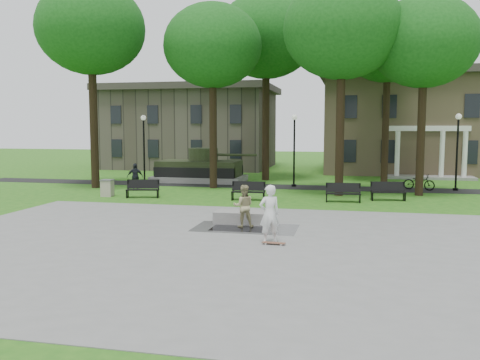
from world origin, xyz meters
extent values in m
plane|color=#1F5914|center=(0.00, 0.00, 0.00)|extent=(120.00, 120.00, 0.00)
cube|color=gray|center=(0.00, -5.00, 0.01)|extent=(22.00, 16.00, 0.02)
cube|color=black|center=(0.00, 12.00, 0.01)|extent=(44.00, 2.60, 0.01)
cube|color=#9E8460|center=(10.00, 26.00, 4.00)|extent=(16.00, 11.00, 8.00)
cube|color=#38332D|center=(10.00, 26.00, 8.30)|extent=(17.00, 12.00, 0.60)
cube|color=silver|center=(10.00, 20.50, 3.80)|extent=(6.00, 0.30, 0.40)
cube|color=#4C443D|center=(-11.00, 26.50, 3.60)|extent=(15.00, 10.00, 7.20)
cylinder|color=black|center=(-12.00, 9.00, 4.48)|extent=(0.52, 0.52, 8.96)
ellipsoid|color=#114A12|center=(-12.00, 9.00, 10.08)|extent=(6.80, 6.80, 5.78)
cylinder|color=black|center=(-4.50, 10.50, 4.00)|extent=(0.48, 0.48, 8.00)
ellipsoid|color=#114A12|center=(-4.50, 10.50, 9.00)|extent=(6.20, 6.20, 5.27)
cylinder|color=black|center=(3.50, 8.50, 4.16)|extent=(0.50, 0.50, 8.32)
ellipsoid|color=#114A12|center=(3.50, 8.50, 9.36)|extent=(6.60, 6.60, 5.61)
cylinder|color=black|center=(8.00, 9.50, 3.84)|extent=(0.46, 0.46, 7.68)
ellipsoid|color=#114A12|center=(8.00, 9.50, 8.64)|extent=(6.00, 6.00, 5.10)
cylinder|color=black|center=(-2.00, 16.00, 4.64)|extent=(0.54, 0.54, 9.28)
ellipsoid|color=#114A12|center=(-2.00, 16.00, 10.44)|extent=(7.20, 7.20, 6.12)
cylinder|color=black|center=(6.50, 16.50, 4.32)|extent=(0.50, 0.50, 8.64)
ellipsoid|color=#114A12|center=(6.50, 16.50, 9.72)|extent=(6.40, 6.40, 5.44)
cylinder|color=black|center=(-10.00, 12.30, 2.20)|extent=(0.12, 0.12, 4.40)
sphere|color=silver|center=(-10.00, 12.30, 4.55)|extent=(0.36, 0.36, 0.36)
cylinder|color=black|center=(-10.00, 12.30, 0.08)|extent=(0.32, 0.32, 0.16)
cylinder|color=black|center=(0.50, 12.30, 2.20)|extent=(0.12, 0.12, 4.40)
sphere|color=silver|center=(0.50, 12.30, 4.55)|extent=(0.36, 0.36, 0.36)
cylinder|color=black|center=(0.50, 12.30, 0.08)|extent=(0.32, 0.32, 0.16)
cylinder|color=black|center=(10.50, 12.30, 2.20)|extent=(0.12, 0.12, 4.40)
sphere|color=silver|center=(10.50, 12.30, 4.55)|extent=(0.36, 0.36, 0.36)
cylinder|color=black|center=(10.50, 12.30, 0.08)|extent=(0.32, 0.32, 0.16)
cube|color=gray|center=(-6.50, 14.00, 0.20)|extent=(6.50, 3.40, 0.40)
cube|color=#2C351C|center=(-6.50, 14.00, 0.95)|extent=(5.80, 2.80, 1.10)
cube|color=black|center=(-6.50, 12.65, 0.75)|extent=(5.80, 0.35, 0.70)
cube|color=black|center=(-6.50, 15.35, 0.75)|extent=(5.80, 0.35, 0.70)
cylinder|color=#2C351C|center=(-6.20, 14.00, 1.95)|extent=(2.10, 2.10, 0.90)
cylinder|color=#2C351C|center=(-3.90, 14.00, 1.95)|extent=(3.20, 0.18, 0.18)
cube|color=black|center=(-0.03, -2.13, 0.02)|extent=(2.20, 1.20, 0.00)
cube|color=gray|center=(-0.22, -0.81, 0.24)|extent=(2.20, 1.00, 0.45)
cube|color=brown|center=(1.66, -4.48, 0.06)|extent=(0.79, 0.25, 0.07)
imported|color=white|center=(1.47, -4.24, 1.01)|extent=(0.86, 0.77, 1.98)
imported|color=tan|center=(0.06, -1.79, 0.85)|extent=(0.94, 0.81, 1.66)
imported|color=black|center=(-8.88, 8.18, 0.84)|extent=(1.07, 0.72, 1.69)
imported|color=black|center=(8.34, 12.19, 0.50)|extent=(2.02, 1.31, 1.00)
imported|color=#21262C|center=(8.34, 12.19, 1.28)|extent=(0.97, 1.23, 1.67)
cube|color=black|center=(-7.13, 5.20, 0.45)|extent=(1.85, 0.80, 0.05)
cube|color=black|center=(-7.13, 5.42, 0.75)|extent=(1.79, 0.50, 0.50)
cube|color=black|center=(-7.98, 5.20, 0.23)|extent=(0.15, 0.45, 0.45)
cube|color=black|center=(-6.28, 5.20, 0.23)|extent=(0.15, 0.45, 0.45)
cube|color=black|center=(-1.21, 5.48, 0.45)|extent=(1.82, 0.54, 0.05)
cube|color=black|center=(-1.21, 5.70, 0.75)|extent=(1.81, 0.25, 0.50)
cube|color=black|center=(-2.06, 5.48, 0.23)|extent=(0.08, 0.45, 0.45)
cube|color=black|center=(-0.36, 5.48, 0.23)|extent=(0.08, 0.45, 0.45)
cube|color=black|center=(3.78, 5.86, 0.45)|extent=(1.82, 0.54, 0.05)
cube|color=black|center=(3.78, 6.08, 0.75)|extent=(1.81, 0.24, 0.50)
cube|color=black|center=(2.93, 5.86, 0.23)|extent=(0.08, 0.45, 0.45)
cube|color=black|center=(4.63, 5.86, 0.23)|extent=(0.08, 0.45, 0.45)
cube|color=black|center=(6.12, 6.95, 0.45)|extent=(1.84, 0.69, 0.05)
cube|color=black|center=(6.12, 7.17, 0.75)|extent=(1.80, 0.39, 0.50)
cube|color=black|center=(5.27, 6.95, 0.23)|extent=(0.12, 0.45, 0.45)
cube|color=black|center=(6.97, 6.95, 0.23)|extent=(0.12, 0.45, 0.45)
cube|color=#A69B89|center=(-9.31, 5.32, 0.45)|extent=(0.65, 0.65, 0.90)
cube|color=#4C4C4C|center=(-9.31, 5.32, 0.93)|extent=(0.72, 0.72, 0.06)
camera|label=1|loc=(4.07, -20.93, 3.93)|focal=38.00mm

